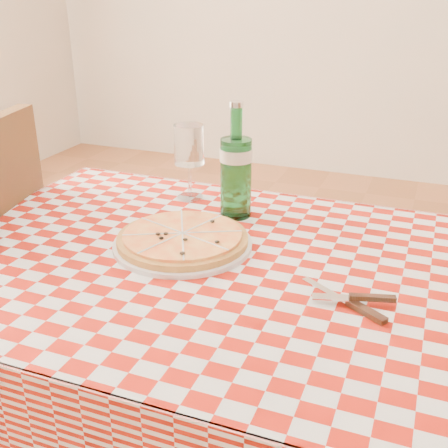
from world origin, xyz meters
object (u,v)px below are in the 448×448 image
Objects in this scene: dining_table at (223,301)px; wine_glass at (189,162)px; pizza_plate at (183,238)px; water_bottle at (236,161)px.

wine_glass reaches higher than dining_table.
pizza_plate is (-0.11, 0.04, 0.12)m from dining_table.
water_bottle is at bearing 77.09° from pizza_plate.
pizza_plate is 0.25m from water_bottle.
dining_table is 0.44m from wine_glass.
dining_table is 0.17m from pizza_plate.
dining_table is 3.83× the size of pizza_plate.
pizza_plate is 1.53× the size of wine_glass.
water_bottle reaches higher than wine_glass.
pizza_plate is 0.31m from wine_glass.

